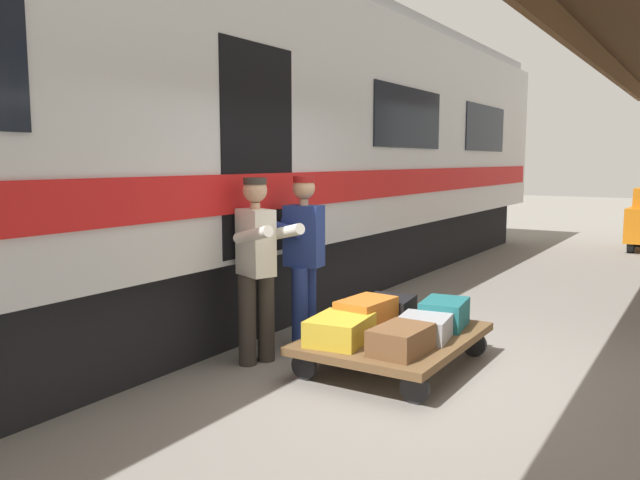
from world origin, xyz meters
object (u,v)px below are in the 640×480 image
object	(u,v)px
luggage_cart	(394,339)
suitcase_gray_aluminum	(424,328)
suitcase_black_hardshell	(389,308)
suitcase_teal_softside	(444,313)
porter_in_overalls	(302,255)
suitcase_brown_leather	(401,340)
suitcase_yellow_case	(340,330)
suitcase_orange_carryall	(366,314)
train_car	(148,141)
porter_by_door	(257,264)

from	to	relation	value
luggage_cart	suitcase_gray_aluminum	world-z (taller)	suitcase_gray_aluminum
suitcase_black_hardshell	suitcase_gray_aluminum	xyz separation A→B (m)	(-0.57, 0.48, -0.01)
suitcase_teal_softside	suitcase_black_hardshell	size ratio (longest dim) A/B	1.08
suitcase_teal_softside	suitcase_gray_aluminum	distance (m)	0.48
suitcase_teal_softside	porter_in_overalls	bearing A→B (deg)	16.11
suitcase_brown_leather	suitcase_yellow_case	xyz separation A→B (m)	(0.57, 0.00, 0.00)
porter_in_overalls	suitcase_teal_softside	bearing A→B (deg)	-163.89
suitcase_brown_leather	suitcase_gray_aluminum	distance (m)	0.48
suitcase_brown_leather	suitcase_orange_carryall	xyz separation A→B (m)	(0.57, -0.48, 0.04)
suitcase_teal_softside	suitcase_black_hardshell	distance (m)	0.57
train_car	suitcase_black_hardshell	world-z (taller)	train_car
luggage_cart	porter_in_overalls	world-z (taller)	porter_in_overalls
luggage_cart	suitcase_yellow_case	xyz separation A→B (m)	(0.29, 0.48, 0.16)
porter_in_overalls	suitcase_orange_carryall	bearing A→B (deg)	173.00
suitcase_black_hardshell	suitcase_yellow_case	size ratio (longest dim) A/B	0.81
suitcase_yellow_case	luggage_cart	bearing A→B (deg)	-120.72
suitcase_teal_softside	suitcase_brown_leather	size ratio (longest dim) A/B	0.95
luggage_cart	porter_in_overalls	distance (m)	1.25
train_car	suitcase_orange_carryall	bearing A→B (deg)	-176.04
luggage_cart	suitcase_gray_aluminum	xyz separation A→B (m)	(-0.29, -0.00, 0.15)
suitcase_brown_leather	suitcase_black_hardshell	bearing A→B (deg)	-59.28
train_car	suitcase_gray_aluminum	xyz separation A→B (m)	(-3.15, -0.18, -1.65)
suitcase_black_hardshell	suitcase_gray_aluminum	bearing A→B (deg)	139.92
suitcase_brown_leather	suitcase_gray_aluminum	xyz separation A→B (m)	(0.00, -0.48, -0.01)
train_car	suitcase_brown_leather	size ratio (longest dim) A/B	36.64
suitcase_yellow_case	suitcase_brown_leather	bearing A→B (deg)	180.00
suitcase_yellow_case	suitcase_orange_carryall	bearing A→B (deg)	-90.00
train_car	suitcase_gray_aluminum	world-z (taller)	train_car
train_car	suitcase_teal_softside	world-z (taller)	train_car
suitcase_yellow_case	porter_in_overalls	distance (m)	1.09
suitcase_black_hardshell	suitcase_brown_leather	world-z (taller)	same
porter_in_overalls	train_car	bearing A→B (deg)	8.57
suitcase_teal_softside	suitcase_yellow_case	bearing A→B (deg)	59.28
suitcase_yellow_case	porter_in_overalls	size ratio (longest dim) A/B	0.35
suitcase_teal_softside	suitcase_brown_leather	distance (m)	0.96
train_car	suitcase_orange_carryall	xyz separation A→B (m)	(-2.58, -0.18, -1.61)
luggage_cart	suitcase_orange_carryall	world-z (taller)	suitcase_orange_carryall
suitcase_black_hardshell	porter_by_door	world-z (taller)	porter_by_door
train_car	luggage_cart	world-z (taller)	train_car
luggage_cart	suitcase_yellow_case	bearing A→B (deg)	59.28
suitcase_black_hardshell	suitcase_brown_leather	distance (m)	1.12
suitcase_teal_softside	suitcase_black_hardshell	world-z (taller)	suitcase_teal_softside
suitcase_gray_aluminum	suitcase_orange_carryall	bearing A→B (deg)	0.00
suitcase_black_hardshell	suitcase_gray_aluminum	size ratio (longest dim) A/B	1.04
suitcase_black_hardshell	luggage_cart	bearing A→B (deg)	120.72
luggage_cart	suitcase_orange_carryall	bearing A→B (deg)	-0.00
suitcase_orange_carryall	porter_by_door	size ratio (longest dim) A/B	0.33
suitcase_teal_softside	luggage_cart	bearing A→B (deg)	59.28
porter_in_overalls	luggage_cart	bearing A→B (deg)	174.89
suitcase_gray_aluminum	suitcase_yellow_case	bearing A→B (deg)	40.08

